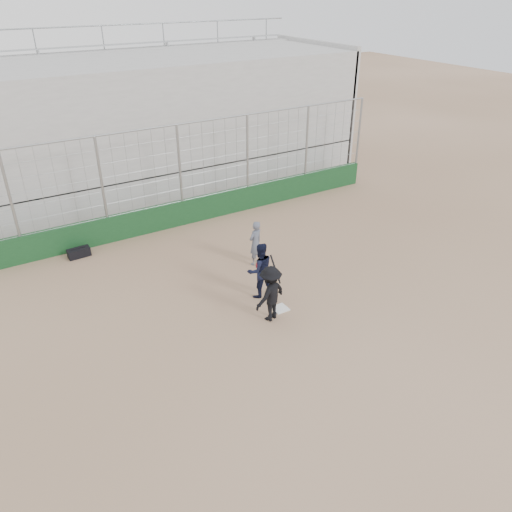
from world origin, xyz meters
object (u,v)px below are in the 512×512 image
catcher_crouched (260,279)px  equipment_bag (79,253)px  batter_at_plate (270,294)px  umpire (255,245)px

catcher_crouched → equipment_bag: bearing=127.4°
catcher_crouched → equipment_bag: size_ratio=1.56×
batter_at_plate → equipment_bag: (-3.80, 6.63, -0.69)m
batter_at_plate → catcher_crouched: 1.25m
catcher_crouched → umpire: umpire is taller
catcher_crouched → umpire: bearing=62.7°
umpire → equipment_bag: 6.31m
equipment_bag → catcher_crouched: bearing=-52.6°
catcher_crouched → batter_at_plate: bearing=-107.9°
batter_at_plate → umpire: size_ratio=1.30×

